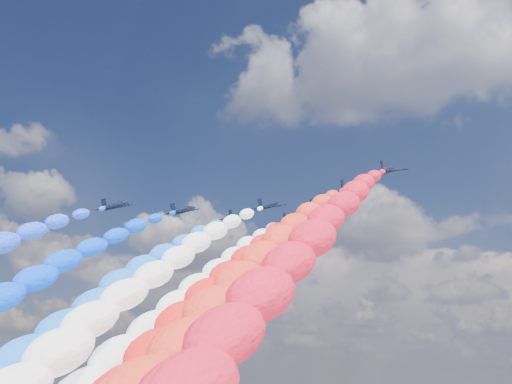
% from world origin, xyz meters
% --- Properties ---
extents(jet_0, '(8.75, 11.84, 6.57)m').
position_xyz_m(jet_0, '(-32.00, -5.24, 97.52)').
color(jet_0, black).
extents(jet_1, '(9.42, 12.32, 6.57)m').
position_xyz_m(jet_1, '(-19.50, 4.62, 97.52)').
color(jet_1, black).
extents(trail_1, '(7.31, 98.29, 60.49)m').
position_xyz_m(trail_1, '(-19.50, -45.48, 69.17)').
color(trail_1, '#0440EF').
extents(jet_2, '(9.19, 12.16, 6.57)m').
position_xyz_m(jet_2, '(-10.09, 15.16, 97.52)').
color(jet_2, black).
extents(trail_2, '(7.31, 98.29, 60.49)m').
position_xyz_m(trail_2, '(-10.09, -34.94, 69.17)').
color(trail_2, blue).
extents(jet_3, '(9.39, 12.30, 6.57)m').
position_xyz_m(jet_3, '(0.68, 9.33, 97.52)').
color(jet_3, black).
extents(trail_3, '(7.31, 98.29, 60.49)m').
position_xyz_m(trail_3, '(0.68, -40.77, 69.17)').
color(trail_3, white).
extents(jet_4, '(8.93, 11.97, 6.57)m').
position_xyz_m(jet_4, '(0.92, 23.08, 97.52)').
color(jet_4, black).
extents(trail_4, '(7.31, 98.29, 60.49)m').
position_xyz_m(trail_4, '(0.92, -27.02, 69.17)').
color(trail_4, white).
extents(jet_5, '(9.03, 12.04, 6.57)m').
position_xyz_m(jet_5, '(11.24, 14.53, 97.52)').
color(jet_5, black).
extents(trail_5, '(7.31, 98.29, 60.49)m').
position_xyz_m(trail_5, '(11.24, -35.57, 69.17)').
color(trail_5, red).
extents(jet_6, '(9.03, 12.04, 6.57)m').
position_xyz_m(jet_6, '(21.75, 3.58, 97.52)').
color(jet_6, black).
extents(trail_6, '(7.31, 98.29, 60.49)m').
position_xyz_m(trail_6, '(21.75, -46.52, 69.17)').
color(trail_6, red).
extents(jet_7, '(8.79, 11.87, 6.57)m').
position_xyz_m(jet_7, '(32.03, -4.90, 97.52)').
color(jet_7, black).
extents(trail_7, '(7.31, 98.29, 60.49)m').
position_xyz_m(trail_7, '(32.03, -55.00, 69.17)').
color(trail_7, red).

